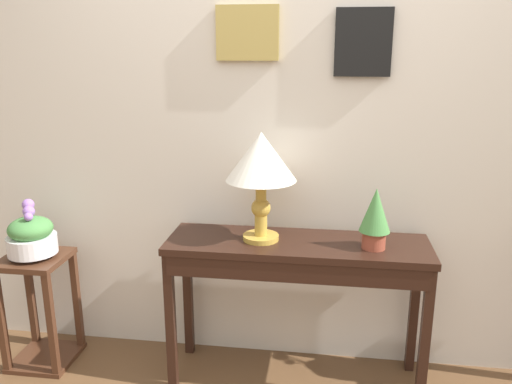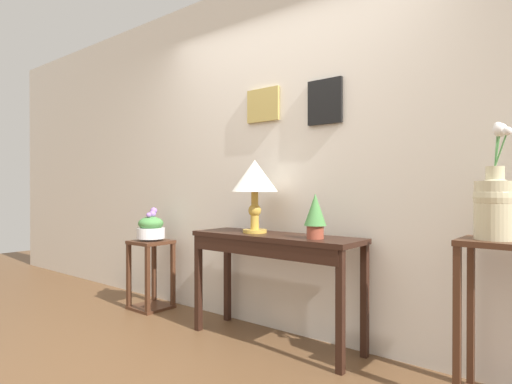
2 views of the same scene
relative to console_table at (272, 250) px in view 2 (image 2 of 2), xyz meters
The scene contains 8 objects.
back_wall_with_art 0.80m from the console_table, 104.47° to the left, with size 9.00×0.13×2.80m.
console_table is the anchor object (origin of this frame).
table_lamp 0.54m from the console_table, behind, with size 0.34×0.34×0.54m.
potted_plant_on_console 0.45m from the console_table, ahead, with size 0.15×0.15×0.30m.
pedestal_stand_left 1.44m from the console_table, behind, with size 0.33×0.33×0.63m.
planter_bowl_wide_left 1.40m from the console_table, behind, with size 0.25×0.25×0.30m.
pedestal_stand_right 1.41m from the console_table, ahead, with size 0.33×0.33×0.85m.
flower_vase_tall_right 1.44m from the console_table, ahead, with size 0.20×0.21×0.60m.
Camera 2 is at (1.91, -1.32, 1.10)m, focal length 29.94 mm.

